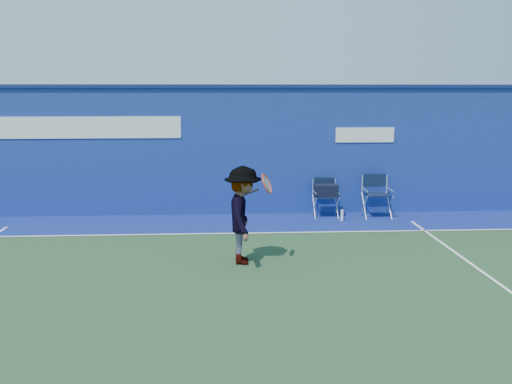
{
  "coord_description": "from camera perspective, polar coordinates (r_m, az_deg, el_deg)",
  "views": [
    {
      "loc": [
        0.31,
        -7.74,
        2.97
      ],
      "look_at": [
        0.87,
        2.6,
        1.0
      ],
      "focal_mm": 38.0,
      "sensor_mm": 36.0,
      "label": 1
    }
  ],
  "objects": [
    {
      "name": "tennis_player",
      "position": [
        9.29,
        -1.36,
        -2.44
      ],
      "size": [
        0.86,
        1.11,
        1.69
      ],
      "color": "#EA4738",
      "rests_on": "ground"
    },
    {
      "name": "directors_chair_right",
      "position": [
        13.03,
        12.57,
        -1.26
      ],
      "size": [
        0.59,
        0.53,
        0.99
      ],
      "color": "silver",
      "rests_on": "ground"
    },
    {
      "name": "ground",
      "position": [
        8.3,
        -5.15,
        -10.25
      ],
      "size": [
        80.0,
        80.0,
        0.0
      ],
      "primitive_type": "plane",
      "color": "#264625",
      "rests_on": "ground"
    },
    {
      "name": "court_lines",
      "position": [
        8.86,
        -5.01,
        -8.79
      ],
      "size": [
        24.0,
        12.0,
        0.01
      ],
      "color": "white",
      "rests_on": "out_of_bounds_strip"
    },
    {
      "name": "out_of_bounds_strip",
      "position": [
        12.21,
        -4.49,
        -3.32
      ],
      "size": [
        24.0,
        1.8,
        0.01
      ],
      "primitive_type": "cube",
      "color": "navy",
      "rests_on": "ground"
    },
    {
      "name": "directors_chair_left",
      "position": [
        12.83,
        7.33,
        -0.94
      ],
      "size": [
        0.54,
        0.5,
        0.91
      ],
      "color": "silver",
      "rests_on": "ground"
    },
    {
      "name": "water_bottle",
      "position": [
        12.55,
        9.05,
        -2.45
      ],
      "size": [
        0.07,
        0.07,
        0.26
      ],
      "primitive_type": "cylinder",
      "color": "silver",
      "rests_on": "ground"
    },
    {
      "name": "stadium_wall",
      "position": [
        13.02,
        -4.49,
        4.48
      ],
      "size": [
        24.0,
        0.5,
        3.08
      ],
      "color": "navy",
      "rests_on": "ground"
    }
  ]
}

